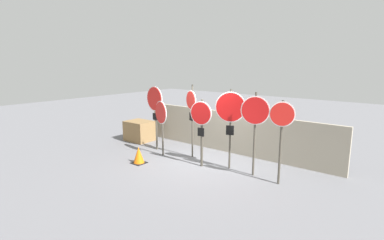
{
  "coord_description": "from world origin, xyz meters",
  "views": [
    {
      "loc": [
        5.63,
        -7.62,
        3.33
      ],
      "look_at": [
        -0.52,
        0.0,
        1.42
      ],
      "focal_mm": 28.0,
      "sensor_mm": 36.0,
      "label": 1
    }
  ],
  "objects": [
    {
      "name": "stop_sign_1",
      "position": [
        -1.75,
        -0.21,
        1.46
      ],
      "size": [
        0.78,
        0.28,
        1.98
      ],
      "rotation": [
        0.0,
        0.0,
        -0.31
      ],
      "color": "#474238",
      "rests_on": "ground"
    },
    {
      "name": "ground_plane",
      "position": [
        0.0,
        0.0,
        0.0
      ],
      "size": [
        40.0,
        40.0,
        0.0
      ],
      "primitive_type": "plane",
      "color": "slate"
    },
    {
      "name": "fence_back",
      "position": [
        0.0,
        1.66,
        0.76
      ],
      "size": [
        7.98,
        0.12,
        1.52
      ],
      "color": "#A89E89",
      "rests_on": "ground"
    },
    {
      "name": "stop_sign_6",
      "position": [
        2.6,
        -0.07,
        1.71
      ],
      "size": [
        0.65,
        0.25,
        2.33
      ],
      "rotation": [
        0.0,
        0.0,
        0.33
      ],
      "color": "#474238",
      "rests_on": "ground"
    },
    {
      "name": "stop_sign_3",
      "position": [
        0.07,
        -0.27,
        1.5
      ],
      "size": [
        0.75,
        0.18,
        2.18
      ],
      "rotation": [
        0.0,
        0.0,
        0.12
      ],
      "color": "#474238",
      "rests_on": "ground"
    },
    {
      "name": "traffic_cone_0",
      "position": [
        -1.74,
        -1.31,
        0.28
      ],
      "size": [
        0.43,
        0.43,
        0.56
      ],
      "color": "black",
      "rests_on": "ground"
    },
    {
      "name": "stop_sign_5",
      "position": [
        1.75,
        0.05,
        1.8
      ],
      "size": [
        0.79,
        0.3,
        2.49
      ],
      "rotation": [
        0.0,
        0.0,
        0.32
      ],
      "color": "#474238",
      "rests_on": "ground"
    },
    {
      "name": "storage_crate",
      "position": [
        -3.96,
        0.67,
        0.42
      ],
      "size": [
        1.1,
        0.9,
        0.85
      ],
      "color": "olive",
      "rests_on": "ground"
    },
    {
      "name": "stop_sign_2",
      "position": [
        -0.79,
        0.3,
        1.8
      ],
      "size": [
        0.62,
        0.29,
        2.57
      ],
      "rotation": [
        0.0,
        0.0,
        -0.41
      ],
      "color": "#474238",
      "rests_on": "ground"
    },
    {
      "name": "stop_sign_4",
      "position": [
        0.88,
        0.14,
        1.82
      ],
      "size": [
        0.87,
        0.41,
        2.51
      ],
      "rotation": [
        0.0,
        0.0,
        0.42
      ],
      "color": "#474238",
      "rests_on": "ground"
    },
    {
      "name": "stop_sign_0",
      "position": [
        -2.43,
        0.15,
        1.79
      ],
      "size": [
        0.92,
        0.18,
        2.44
      ],
      "rotation": [
        0.0,
        0.0,
        -0.14
      ],
      "color": "#474238",
      "rests_on": "ground"
    }
  ]
}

